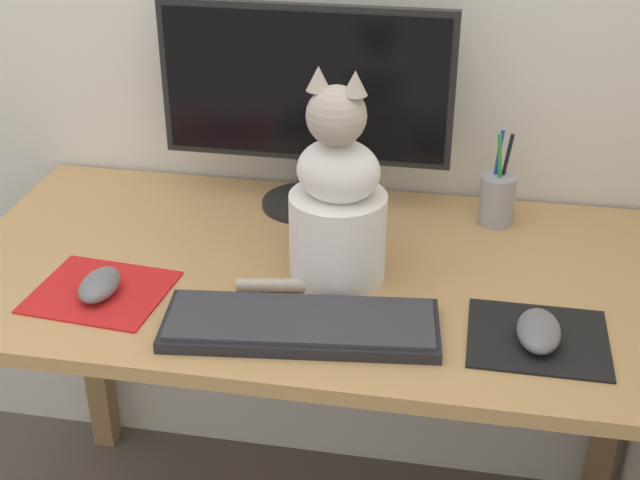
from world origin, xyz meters
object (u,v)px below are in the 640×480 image
object	(u,v)px
keyboard	(301,324)
cat	(337,204)
monitor	(305,97)
computer_mouse_left	(100,285)
computer_mouse_right	(539,331)
pen_cup	(497,198)

from	to	relation	value
keyboard	cat	xyz separation A→B (m)	(0.03, 0.17, 0.12)
keyboard	cat	bearing A→B (deg)	74.34
cat	monitor	bearing A→B (deg)	122.41
computer_mouse_left	monitor	bearing A→B (deg)	55.77
keyboard	computer_mouse_right	size ratio (longest dim) A/B	3.91
keyboard	computer_mouse_left	xyz separation A→B (m)	(-0.33, 0.04, 0.01)
computer_mouse_left	computer_mouse_right	world-z (taller)	computer_mouse_right
computer_mouse_right	pen_cup	size ratio (longest dim) A/B	0.62
computer_mouse_left	pen_cup	xyz separation A→B (m)	(0.62, 0.37, 0.03)
computer_mouse_left	cat	bearing A→B (deg)	19.77
keyboard	computer_mouse_left	size ratio (longest dim) A/B	4.27
keyboard	pen_cup	distance (m)	0.50
pen_cup	cat	bearing A→B (deg)	-136.31
computer_mouse_left	computer_mouse_right	bearing A→B (deg)	-0.50
monitor	cat	world-z (taller)	monitor
pen_cup	computer_mouse_right	bearing A→B (deg)	-80.11
monitor	computer_mouse_left	world-z (taller)	monitor
monitor	computer_mouse_right	distance (m)	0.60
keyboard	monitor	bearing A→B (deg)	93.48
monitor	computer_mouse_left	bearing A→B (deg)	-124.23
monitor	computer_mouse_left	distance (m)	0.50
computer_mouse_right	pen_cup	xyz separation A→B (m)	(-0.07, 0.38, 0.03)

